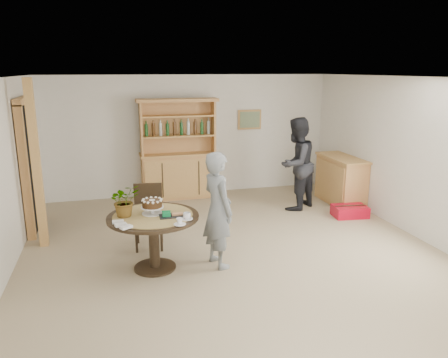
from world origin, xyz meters
TOP-DOWN VIEW (x-y plane):
  - ground at (0.00, 0.00)m, footprint 7.00×7.00m
  - room_shell at (0.00, 0.01)m, footprint 6.04×7.04m
  - doorway at (-2.93, 2.00)m, footprint 0.13×1.10m
  - pine_post at (-2.70, 1.20)m, footprint 0.12×0.12m
  - hutch at (-0.30, 3.24)m, footprint 1.62×0.54m
  - sideboard at (2.74, 2.00)m, footprint 0.54×1.26m
  - dining_table at (-1.16, -0.03)m, footprint 1.20×1.20m
  - dining_chair at (-1.15, 0.80)m, footprint 0.47×0.47m
  - birthday_cake at (-1.16, 0.02)m, footprint 0.30×0.30m
  - flower_vase at (-1.51, 0.02)m, footprint 0.47×0.44m
  - gift_tray at (-0.94, -0.15)m, footprint 0.30×0.20m
  - coffee_cup_a at (-0.76, -0.31)m, footprint 0.15×0.15m
  - coffee_cup_b at (-0.88, -0.48)m, footprint 0.15×0.15m
  - napkins at (-1.57, -0.34)m, footprint 0.24×0.33m
  - teen_boy at (-0.31, -0.13)m, footprint 0.52×0.66m
  - adult_person at (1.73, 1.91)m, footprint 1.08×1.03m
  - red_suitcase at (2.50, 1.21)m, footprint 0.64×0.46m

SIDE VIEW (x-z plane):
  - ground at x=0.00m, z-range 0.00..0.00m
  - red_suitcase at x=2.50m, z-range 0.00..0.21m
  - sideboard at x=2.74m, z-range 0.00..0.94m
  - dining_chair at x=-1.15m, z-range 0.06..1.01m
  - dining_table at x=-1.16m, z-range 0.22..0.98m
  - hutch at x=-0.30m, z-range -0.33..1.71m
  - napkins at x=-1.57m, z-range 0.76..0.79m
  - gift_tray at x=-0.94m, z-range 0.75..0.83m
  - teen_boy at x=-0.31m, z-range 0.00..1.58m
  - coffee_cup_b at x=-0.88m, z-range 0.75..0.84m
  - coffee_cup_a at x=-0.76m, z-range 0.76..0.84m
  - adult_person at x=1.73m, z-range 0.00..1.75m
  - birthday_cake at x=-1.16m, z-range 0.78..0.98m
  - flower_vase at x=-1.51m, z-range 0.76..1.18m
  - doorway at x=-2.93m, z-range 0.02..2.20m
  - pine_post at x=-2.70m, z-range 0.00..2.50m
  - room_shell at x=0.00m, z-range 0.48..3.00m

